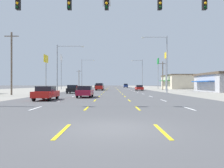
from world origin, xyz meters
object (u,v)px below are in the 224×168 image
object	(u,v)px
streetlight_right_row_1	(142,72)
suv_inner_left_far	(100,87)
hatchback_far_left_mid	(73,89)
pole_sign_right_row_1	(166,62)
suv_far_right_distant_a	(126,86)
sedan_inner_left_near	(85,91)
hatchback_far_left_farthest	(97,86)
streetlight_left_row_1	(83,72)
pole_sign_right_row_2	(158,66)
sedan_far_left_nearest	(46,93)
sedan_far_right_midfar	(139,88)
pole_sign_left_row_2	(62,62)
suv_inner_left_farther	(101,86)
sedan_far_left_distant_b	(100,86)
streetlight_right_row_0	(165,60)
streetlight_left_row_0	(61,64)
pole_sign_left_row_1	(46,63)

from	to	relation	value
streetlight_right_row_1	suv_inner_left_far	bearing A→B (deg)	-133.67
hatchback_far_left_mid	pole_sign_right_row_1	distance (m)	27.94
suv_far_right_distant_a	sedan_inner_left_near	bearing A→B (deg)	-96.94
hatchback_far_left_farthest	pole_sign_right_row_1	size ratio (longest dim) A/B	0.39
streetlight_left_row_1	pole_sign_right_row_2	bearing A→B (deg)	9.22
hatchback_far_left_mid	hatchback_far_left_farthest	world-z (taller)	same
hatchback_far_left_farthest	sedan_far_left_nearest	bearing A→B (deg)	-90.09
sedan_far_right_midfar	pole_sign_left_row_2	size ratio (longest dim) A/B	0.40
sedan_far_right_midfar	suv_inner_left_farther	world-z (taller)	suv_inner_left_farther
sedan_far_right_midfar	streetlight_left_row_1	bearing A→B (deg)	135.85
pole_sign_right_row_2	streetlight_right_row_1	size ratio (longest dim) A/B	1.09
sedan_far_right_midfar	streetlight_left_row_1	size ratio (longest dim) A/B	0.45
sedan_far_left_distant_b	streetlight_right_row_0	bearing A→B (deg)	-79.77
pole_sign_right_row_1	streetlight_right_row_1	world-z (taller)	pole_sign_right_row_1
suv_inner_left_far	hatchback_far_left_farthest	size ratio (longest dim) A/B	1.26
suv_inner_left_far	streetlight_right_row_1	distance (m)	19.80
sedan_far_right_midfar	streetlight_left_row_0	bearing A→B (deg)	-134.01
sedan_far_left_distant_b	streetlight_right_row_0	xyz separation A→B (m)	(16.80, -93.11, 5.44)
sedan_far_left_nearest	streetlight_right_row_0	size ratio (longest dim) A/B	0.42
hatchback_far_left_farthest	pole_sign_left_row_2	bearing A→B (deg)	-109.39
sedan_far_right_midfar	streetlight_right_row_0	size ratio (longest dim) A/B	0.42
sedan_inner_left_near	pole_sign_left_row_2	distance (m)	46.34
pole_sign_right_row_1	streetlight_right_row_0	bearing A→B (deg)	-104.51
suv_far_right_distant_a	pole_sign_right_row_2	xyz separation A→B (m)	(9.41, -33.66, 7.26)
pole_sign_left_row_2	pole_sign_right_row_2	xyz separation A→B (m)	(32.66, 7.09, -0.60)
streetlight_left_row_0	pole_sign_right_row_1	bearing A→B (deg)	35.21
suv_far_right_distant_a	streetlight_left_row_1	size ratio (longest dim) A/B	0.49
streetlight_right_row_0	sedan_far_left_nearest	bearing A→B (deg)	-132.89
hatchback_far_left_mid	streetlight_left_row_0	world-z (taller)	streetlight_left_row_0
pole_sign_right_row_1	pole_sign_right_row_2	size ratio (longest dim) A/B	0.92
sedan_far_left_nearest	streetlight_right_row_1	size ratio (longest dim) A/B	0.45
hatchback_far_left_mid	sedan_far_right_midfar	bearing A→B (deg)	50.83
sedan_far_left_nearest	streetlight_left_row_1	xyz separation A→B (m)	(-2.78, 51.42, 5.08)
pole_sign_left_row_2	pole_sign_right_row_1	distance (m)	33.48
suv_inner_left_far	streetlight_right_row_0	distance (m)	24.19
suv_inner_left_farther	pole_sign_left_row_1	distance (m)	24.33
hatchback_far_left_mid	pole_sign_right_row_2	size ratio (longest dim) A/B	0.36
sedan_inner_left_near	streetlight_left_row_1	size ratio (longest dim) A/B	0.45
suv_inner_left_far	sedan_far_left_nearest	bearing A→B (deg)	-95.25
suv_inner_left_farther	streetlight_right_row_0	size ratio (longest dim) A/B	0.46
streetlight_left_row_1	sedan_far_right_midfar	bearing A→B (deg)	-44.15
suv_far_right_distant_a	streetlight_left_row_0	world-z (taller)	streetlight_left_row_0
streetlight_left_row_0	streetlight_left_row_1	size ratio (longest dim) A/B	0.89
sedan_inner_left_near	sedan_far_right_midfar	distance (m)	32.06
hatchback_far_left_mid	suv_inner_left_farther	xyz separation A→B (m)	(3.55, 30.12, 0.24)
sedan_far_left_nearest	streetlight_right_row_0	bearing A→B (deg)	47.11
streetlight_right_row_0	hatchback_far_left_farthest	bearing A→B (deg)	105.89
pole_sign_left_row_2	pole_sign_right_row_1	size ratio (longest dim) A/B	1.14
pole_sign_right_row_2	streetlight_right_row_1	xyz separation A→B (m)	(-6.48, -4.22, -2.59)
pole_sign_right_row_2	streetlight_left_row_1	world-z (taller)	pole_sign_right_row_2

